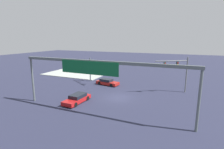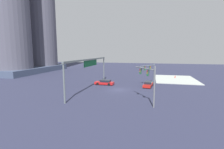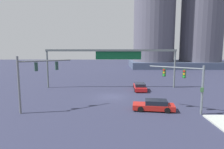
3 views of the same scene
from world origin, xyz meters
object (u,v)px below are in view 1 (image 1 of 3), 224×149
traffic_signal_opposite_side (179,69)px  sedan_car_approaching (77,99)px  fire_hydrant_on_curb (73,71)px  sedan_car_waiting_far (107,82)px  traffic_signal_near_corner (93,66)px

traffic_signal_opposite_side → sedan_car_approaching: 17.38m
sedan_car_approaching → fire_hydrant_on_curb: (14.31, -18.49, -0.09)m
traffic_signal_opposite_side → sedan_car_waiting_far: bearing=-31.8°
traffic_signal_opposite_side → fire_hydrant_on_curb: 28.67m
traffic_signal_opposite_side → sedan_car_waiting_far: size_ratio=1.28×
traffic_signal_near_corner → traffic_signal_opposite_side: 16.60m
sedan_car_waiting_far → fire_hydrant_on_curb: bearing=159.3°
traffic_signal_near_corner → sedan_car_approaching: bearing=-39.1°
traffic_signal_opposite_side → fire_hydrant_on_curb: traffic_signal_opposite_side is taller
sedan_car_waiting_far → traffic_signal_opposite_side: bearing=9.3°
sedan_car_waiting_far → sedan_car_approaching: bearing=-80.9°
traffic_signal_opposite_side → sedan_car_approaching: (13.08, 10.86, -3.60)m
traffic_signal_opposite_side → fire_hydrant_on_curb: bearing=-48.4°
sedan_car_waiting_far → traffic_signal_near_corner: bearing=-179.5°
traffic_signal_near_corner → fire_hydrant_on_curb: 13.45m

